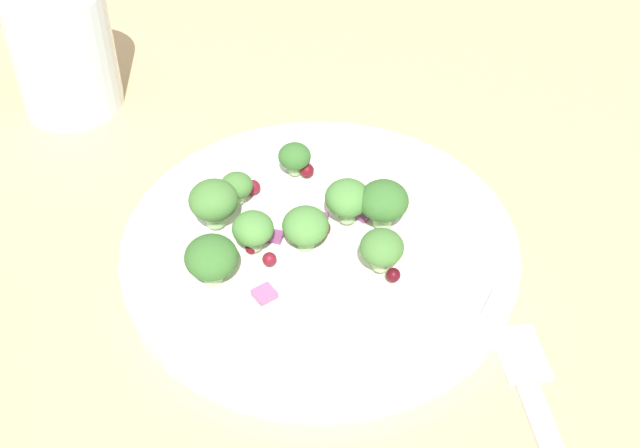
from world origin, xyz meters
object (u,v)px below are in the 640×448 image
at_px(broccoli_floret_0, 295,157).
at_px(plate, 320,247).
at_px(broccoli_floret_1, 384,202).
at_px(broccoli_floret_2, 208,256).
at_px(water_glass, 62,50).

bearing_deg(broccoli_floret_0, plate, 59.02).
height_order(broccoli_floret_0, broccoli_floret_1, broccoli_floret_1).
distance_m(plate, broccoli_floret_0, 0.06).
bearing_deg(plate, broccoli_floret_0, -120.98).
bearing_deg(broccoli_floret_2, plate, 159.52).
bearing_deg(plate, broccoli_floret_1, 150.40).
bearing_deg(plate, water_glass, -87.32).
height_order(broccoli_floret_1, broccoli_floret_2, broccoli_floret_1).
relative_size(plate, broccoli_floret_0, 11.29).
xyz_separation_m(plate, broccoli_floret_2, (0.06, -0.02, 0.02)).
distance_m(broccoli_floret_1, water_glass, 0.25).
bearing_deg(water_glass, broccoli_floret_0, 102.96).
xyz_separation_m(broccoli_floret_2, water_glass, (-0.05, -0.21, 0.01)).
bearing_deg(broccoli_floret_2, water_glass, -103.96).
xyz_separation_m(plate, broccoli_floret_1, (-0.03, 0.02, 0.03)).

